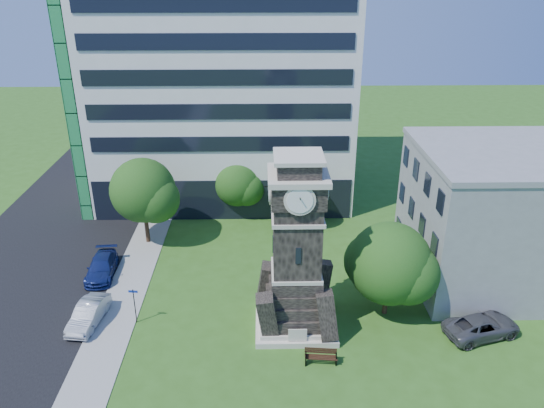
{
  "coord_description": "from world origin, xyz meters",
  "views": [
    {
      "loc": [
        0.85,
        -27.81,
        22.55
      ],
      "look_at": [
        1.49,
        6.39,
        7.03
      ],
      "focal_mm": 35.0,
      "sensor_mm": 36.0,
      "label": 1
    }
  ],
  "objects_px": {
    "clock_tower": "(296,256)",
    "car_street_north": "(102,267)",
    "car_east_lot": "(482,326)",
    "park_bench": "(321,356)",
    "car_street_mid": "(89,314)",
    "street_sign": "(134,302)"
  },
  "relations": [
    {
      "from": "car_street_north",
      "to": "street_sign",
      "type": "distance_m",
      "value": 7.42
    },
    {
      "from": "clock_tower",
      "to": "car_street_north",
      "type": "distance_m",
      "value": 16.91
    },
    {
      "from": "car_street_north",
      "to": "car_east_lot",
      "type": "xyz_separation_m",
      "value": [
        27.22,
        -8.0,
        -0.01
      ]
    },
    {
      "from": "park_bench",
      "to": "car_street_mid",
      "type": "bearing_deg",
      "value": 170.0
    },
    {
      "from": "car_east_lot",
      "to": "street_sign",
      "type": "relative_size",
      "value": 1.93
    },
    {
      "from": "clock_tower",
      "to": "park_bench",
      "type": "bearing_deg",
      "value": -71.48
    },
    {
      "from": "car_street_mid",
      "to": "clock_tower",
      "type": "bearing_deg",
      "value": 6.27
    },
    {
      "from": "car_east_lot",
      "to": "park_bench",
      "type": "distance_m",
      "value": 11.21
    },
    {
      "from": "car_street_north",
      "to": "clock_tower",
      "type": "bearing_deg",
      "value": -27.5
    },
    {
      "from": "car_street_north",
      "to": "car_east_lot",
      "type": "distance_m",
      "value": 28.37
    },
    {
      "from": "park_bench",
      "to": "street_sign",
      "type": "distance_m",
      "value": 13.07
    },
    {
      "from": "car_street_mid",
      "to": "car_east_lot",
      "type": "distance_m",
      "value": 26.48
    },
    {
      "from": "clock_tower",
      "to": "park_bench",
      "type": "height_order",
      "value": "clock_tower"
    },
    {
      "from": "clock_tower",
      "to": "car_street_north",
      "type": "height_order",
      "value": "clock_tower"
    },
    {
      "from": "clock_tower",
      "to": "car_street_north",
      "type": "xyz_separation_m",
      "value": [
        -14.94,
        6.47,
        -4.56
      ]
    },
    {
      "from": "clock_tower",
      "to": "car_street_mid",
      "type": "bearing_deg",
      "value": 178.88
    },
    {
      "from": "clock_tower",
      "to": "car_street_mid",
      "type": "height_order",
      "value": "clock_tower"
    },
    {
      "from": "park_bench",
      "to": "street_sign",
      "type": "relative_size",
      "value": 0.74
    },
    {
      "from": "clock_tower",
      "to": "car_street_north",
      "type": "relative_size",
      "value": 2.46
    },
    {
      "from": "car_street_mid",
      "to": "street_sign",
      "type": "height_order",
      "value": "street_sign"
    },
    {
      "from": "street_sign",
      "to": "car_street_north",
      "type": "bearing_deg",
      "value": 129.81
    },
    {
      "from": "car_street_mid",
      "to": "car_street_north",
      "type": "relative_size",
      "value": 0.9
    }
  ]
}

